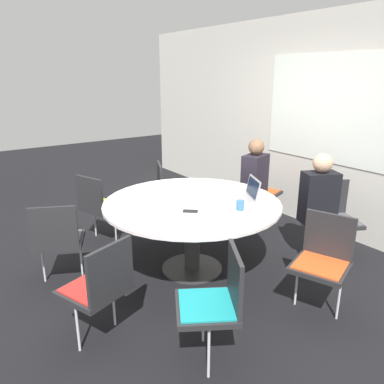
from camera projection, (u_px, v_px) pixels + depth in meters
ground_plane at (192, 269)px, 3.95m from camera, size 16.00×16.00×0.00m
wall_back at (326, 125)px, 4.68m from camera, size 8.00×0.07×2.70m
conference_table at (192, 213)px, 3.76m from camera, size 1.76×1.76×0.75m
chair_0 at (334, 214)px, 4.11m from camera, size 0.57×0.58×0.84m
chair_1 at (258, 187)px, 5.07m from camera, size 0.54×0.55×0.84m
chair_2 at (169, 189)px, 5.01m from camera, size 0.58×0.57×0.84m
chair_3 at (99, 203)px, 4.45m from camera, size 0.56×0.55×0.84m
chair_4 at (58, 237)px, 3.53m from camera, size 0.57×0.58×0.84m
chair_5 at (100, 284)px, 2.75m from camera, size 0.55×0.56×0.84m
chair_6 at (216, 298)px, 2.57m from camera, size 0.59×0.59×0.84m
chair_7 at (323, 256)px, 3.15m from camera, size 0.56×0.55×0.84m
person_0 at (319, 200)px, 3.94m from camera, size 0.36×0.42×1.19m
person_1 at (256, 178)px, 4.78m from camera, size 0.33×0.41×1.19m
laptop at (247, 194)px, 3.80m from camera, size 0.40×0.36×0.21m
coffee_cup at (240, 205)px, 3.48m from camera, size 0.07×0.07×0.09m
cell_phone at (190, 211)px, 3.45m from camera, size 0.14×0.15×0.01m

